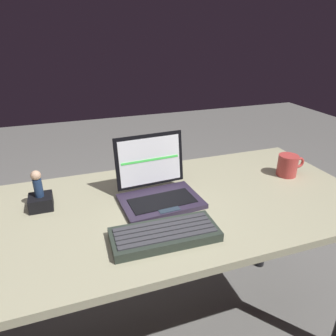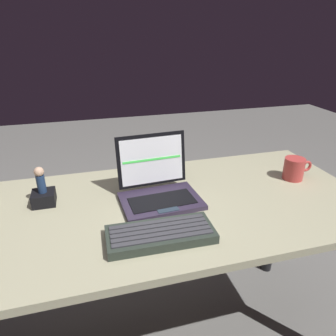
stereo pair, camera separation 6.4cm
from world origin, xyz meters
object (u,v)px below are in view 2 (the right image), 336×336
at_px(external_keyboard, 161,234).
at_px(figurine_stand, 44,198).
at_px(figurine, 40,179).
at_px(laptop_front, 158,188).
at_px(coffee_mug, 294,169).

xyz_separation_m(external_keyboard, figurine_stand, (-0.36, 0.31, 0.01)).
height_order(external_keyboard, figurine, figurine).
bearing_deg(laptop_front, figurine_stand, 169.43).
distance_m(external_keyboard, coffee_mug, 0.70).
bearing_deg(coffee_mug, external_keyboard, -158.84).
distance_m(laptop_front, figurine, 0.42).
height_order(figurine_stand, coffee_mug, coffee_mug).
bearing_deg(laptop_front, external_keyboard, -102.09).
xyz_separation_m(external_keyboard, figurine, (-0.36, 0.31, 0.09)).
bearing_deg(figurine_stand, figurine, 90.00).
bearing_deg(figurine, laptop_front, -10.57).
relative_size(figurine_stand, figurine, 0.82).
distance_m(external_keyboard, figurine_stand, 0.48).
relative_size(figurine_stand, coffee_mug, 0.63).
bearing_deg(external_keyboard, figurine_stand, 139.04).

